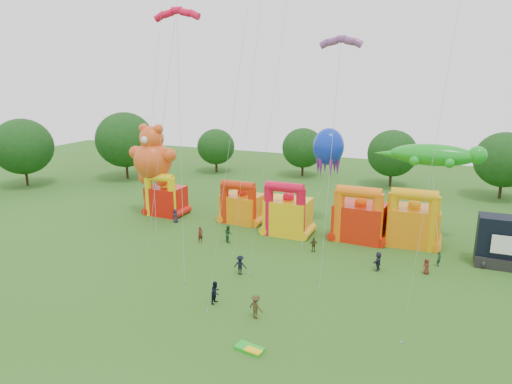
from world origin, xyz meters
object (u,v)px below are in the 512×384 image
at_px(bouncy_castle_0, 165,198).
at_px(octopus_kite, 324,166).
at_px(teddy_bear_kite, 154,178).
at_px(spectator_4, 314,245).
at_px(spectator_0, 176,216).
at_px(gecko_kite, 435,192).
at_px(bouncy_castle_2, 288,214).

distance_m(bouncy_castle_0, octopus_kite, 21.90).
height_order(bouncy_castle_0, teddy_bear_kite, teddy_bear_kite).
distance_m(teddy_bear_kite, octopus_kite, 22.13).
xyz_separation_m(teddy_bear_kite, spectator_4, (22.77, -3.74, -4.61)).
bearing_deg(spectator_0, gecko_kite, 27.37).
bearing_deg(octopus_kite, spectator_0, -160.49).
bearing_deg(octopus_kite, bouncy_castle_2, -122.05).
bearing_deg(teddy_bear_kite, bouncy_castle_2, 2.07).
relative_size(spectator_0, spectator_4, 1.09).
height_order(bouncy_castle_2, spectator_0, bouncy_castle_2).
relative_size(bouncy_castle_2, spectator_0, 3.70).
height_order(teddy_bear_kite, spectator_4, teddy_bear_kite).
distance_m(octopus_kite, spectator_0, 19.97).
xyz_separation_m(bouncy_castle_0, gecko_kite, (33.79, 1.16, 3.98)).
height_order(gecko_kite, spectator_4, gecko_kite).
relative_size(bouncy_castle_2, teddy_bear_kite, 0.53).
distance_m(bouncy_castle_2, spectator_0, 14.85).
xyz_separation_m(bouncy_castle_2, teddy_bear_kite, (-18.28, -0.66, 2.92)).
distance_m(bouncy_castle_2, spectator_4, 6.52).
distance_m(bouncy_castle_2, teddy_bear_kite, 18.52).
height_order(octopus_kite, spectator_4, octopus_kite).
xyz_separation_m(bouncy_castle_0, bouncy_castle_2, (17.86, -1.09, 0.23)).
xyz_separation_m(bouncy_castle_2, octopus_kite, (3.05, 4.87, 5.07)).
xyz_separation_m(gecko_kite, octopus_kite, (-12.88, 2.62, 1.32)).
bearing_deg(bouncy_castle_0, octopus_kite, 10.25).
bearing_deg(bouncy_castle_0, spectator_0, -38.35).
height_order(bouncy_castle_2, teddy_bear_kite, teddy_bear_kite).
bearing_deg(spectator_0, spectator_4, 11.71).
relative_size(bouncy_castle_0, teddy_bear_kite, 0.48).
xyz_separation_m(gecko_kite, spectator_0, (-30.62, -3.67, -5.36)).
height_order(bouncy_castle_0, octopus_kite, octopus_kite).
bearing_deg(gecko_kite, bouncy_castle_2, -171.97).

